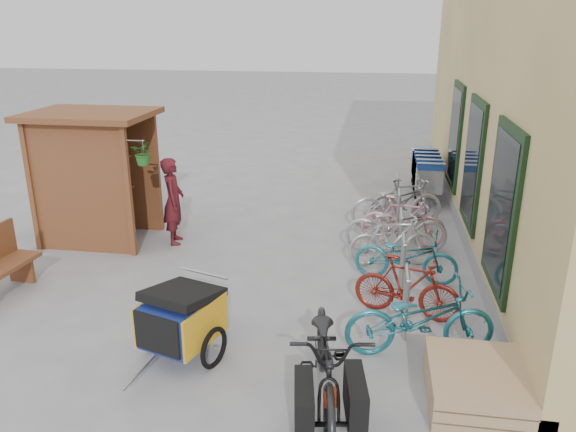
# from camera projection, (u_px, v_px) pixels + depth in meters

# --- Properties ---
(ground) EXTENTS (80.00, 80.00, 0.00)m
(ground) POSITION_uv_depth(u_px,v_px,m) (236.00, 316.00, 7.83)
(ground) COLOR #9B9B9E
(kiosk) EXTENTS (2.49, 1.65, 2.40)m
(kiosk) POSITION_uv_depth(u_px,v_px,m) (90.00, 159.00, 10.11)
(kiosk) COLOR brown
(kiosk) RESTS_ON ground
(bike_rack) EXTENTS (0.05, 5.35, 0.86)m
(bike_rack) POSITION_uv_depth(u_px,v_px,m) (400.00, 231.00, 9.56)
(bike_rack) COLOR #A5A8AD
(bike_rack) RESTS_ON ground
(pallet_stack) EXTENTS (1.00, 1.20, 0.40)m
(pallet_stack) POSITION_uv_depth(u_px,v_px,m) (476.00, 385.00, 6.01)
(pallet_stack) COLOR tan
(pallet_stack) RESTS_ON ground
(shopping_carts) EXTENTS (0.59, 2.35, 1.06)m
(shopping_carts) POSITION_uv_depth(u_px,v_px,m) (426.00, 169.00, 13.14)
(shopping_carts) COLOR silver
(shopping_carts) RESTS_ON ground
(child_trailer) EXTENTS (1.07, 1.66, 0.96)m
(child_trailer) POSITION_uv_depth(u_px,v_px,m) (182.00, 317.00, 6.74)
(child_trailer) COLOR navy
(child_trailer) RESTS_ON ground
(cargo_bike) EXTENTS (1.10, 2.31, 1.17)m
(cargo_bike) POSITION_uv_depth(u_px,v_px,m) (327.00, 362.00, 5.79)
(cargo_bike) COLOR black
(cargo_bike) RESTS_ON ground
(person_kiosk) EXTENTS (0.52, 0.66, 1.61)m
(person_kiosk) POSITION_uv_depth(u_px,v_px,m) (173.00, 201.00, 10.21)
(person_kiosk) COLOR maroon
(person_kiosk) RESTS_ON ground
(bike_0) EXTENTS (1.92, 0.97, 0.96)m
(bike_0) POSITION_uv_depth(u_px,v_px,m) (420.00, 319.00, 6.81)
(bike_0) COLOR #1F6E7D
(bike_0) RESTS_ON ground
(bike_1) EXTENTS (1.54, 0.77, 0.89)m
(bike_1) POSITION_uv_depth(u_px,v_px,m) (407.00, 287.00, 7.71)
(bike_1) COLOR maroon
(bike_1) RESTS_ON ground
(bike_2) EXTENTS (1.67, 0.77, 0.84)m
(bike_2) POSITION_uv_depth(u_px,v_px,m) (406.00, 256.00, 8.78)
(bike_2) COLOR #1F6E7D
(bike_2) RESTS_ON ground
(bike_3) EXTENTS (1.56, 0.71, 0.91)m
(bike_3) POSITION_uv_depth(u_px,v_px,m) (393.00, 240.00, 9.32)
(bike_3) COLOR #B8B8B3
(bike_3) RESTS_ON ground
(bike_4) EXTENTS (1.82, 0.72, 0.94)m
(bike_4) POSITION_uv_depth(u_px,v_px,m) (396.00, 226.00, 9.91)
(bike_4) COLOR #9B9B9F
(bike_4) RESTS_ON ground
(bike_5) EXTENTS (1.59, 0.65, 0.93)m
(bike_5) POSITION_uv_depth(u_px,v_px,m) (403.00, 221.00, 10.21)
(bike_5) COLOR pink
(bike_5) RESTS_ON ground
(bike_6) EXTENTS (1.99, 1.23, 0.99)m
(bike_6) POSITION_uv_depth(u_px,v_px,m) (397.00, 202.00, 11.15)
(bike_6) COLOR #9B9B9F
(bike_6) RESTS_ON ground
(bike_7) EXTENTS (1.57, 0.87, 0.91)m
(bike_7) POSITION_uv_depth(u_px,v_px,m) (406.00, 200.00, 11.43)
(bike_7) COLOR #9B9B9F
(bike_7) RESTS_ON ground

